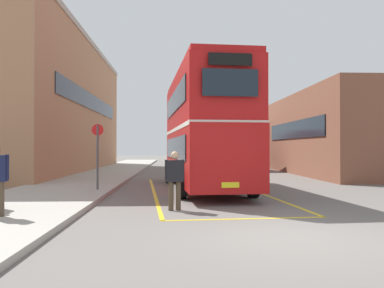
{
  "coord_description": "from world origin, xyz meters",
  "views": [
    {
      "loc": [
        -2.13,
        -7.56,
        1.71
      ],
      "look_at": [
        -1.28,
        12.24,
        1.9
      ],
      "focal_mm": 37.49,
      "sensor_mm": 36.0,
      "label": 1
    }
  ],
  "objects_px": {
    "double_decker_bus": "(203,128)",
    "bus_stop_sign": "(98,150)",
    "pedestrian_boarding": "(175,177)",
    "single_deck_bus": "(226,149)"
  },
  "relations": [
    {
      "from": "double_decker_bus",
      "to": "bus_stop_sign",
      "type": "distance_m",
      "value": 4.41
    },
    {
      "from": "pedestrian_boarding",
      "to": "bus_stop_sign",
      "type": "height_order",
      "value": "bus_stop_sign"
    },
    {
      "from": "single_deck_bus",
      "to": "bus_stop_sign",
      "type": "distance_m",
      "value": 19.33
    },
    {
      "from": "bus_stop_sign",
      "to": "pedestrian_boarding",
      "type": "bearing_deg",
      "value": -55.89
    },
    {
      "from": "single_deck_bus",
      "to": "pedestrian_boarding",
      "type": "height_order",
      "value": "single_deck_bus"
    },
    {
      "from": "bus_stop_sign",
      "to": "double_decker_bus",
      "type": "bearing_deg",
      "value": 18.75
    },
    {
      "from": "pedestrian_boarding",
      "to": "double_decker_bus",
      "type": "bearing_deg",
      "value": 78.22
    },
    {
      "from": "single_deck_bus",
      "to": "pedestrian_boarding",
      "type": "distance_m",
      "value": 22.65
    },
    {
      "from": "double_decker_bus",
      "to": "single_deck_bus",
      "type": "xyz_separation_m",
      "value": [
        3.11,
        16.55,
        -0.87
      ]
    },
    {
      "from": "single_deck_bus",
      "to": "bus_stop_sign",
      "type": "xyz_separation_m",
      "value": [
        -7.2,
        -17.94,
        -0.01
      ]
    }
  ]
}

